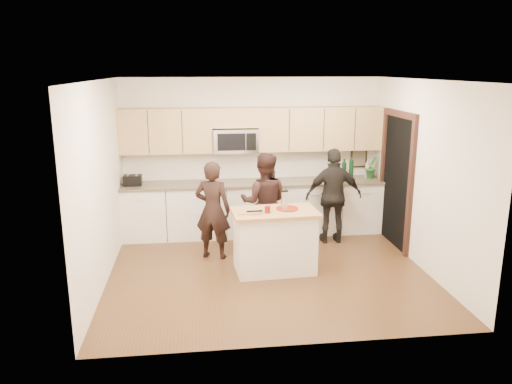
{
  "coord_description": "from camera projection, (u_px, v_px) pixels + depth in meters",
  "views": [
    {
      "loc": [
        -0.98,
        -6.65,
        2.86
      ],
      "look_at": [
        -0.13,
        0.35,
        1.1
      ],
      "focal_mm": 35.0,
      "sensor_mm": 36.0,
      "label": 1
    }
  ],
  "objects": [
    {
      "name": "woman_right",
      "position": [
        334.0,
        196.0,
        8.24
      ],
      "size": [
        0.95,
        0.43,
        1.59
      ],
      "primitive_type": "imported",
      "rotation": [
        0.0,
        0.0,
        3.1
      ],
      "color": "black",
      "rests_on": "ground"
    },
    {
      "name": "room_shell",
      "position": [
        269.0,
        153.0,
        6.79
      ],
      "size": [
        4.52,
        4.02,
        2.71
      ],
      "color": "beige",
      "rests_on": "ground"
    },
    {
      "name": "woman_left",
      "position": [
        213.0,
        210.0,
        7.56
      ],
      "size": [
        0.64,
        0.52,
        1.51
      ],
      "primitive_type": "imported",
      "rotation": [
        0.0,
        0.0,
        2.81
      ],
      "color": "black",
      "rests_on": "ground"
    },
    {
      "name": "drink_glass",
      "position": [
        267.0,
        210.0,
        6.9
      ],
      "size": [
        0.08,
        0.08,
        0.09
      ],
      "primitive_type": "cylinder",
      "color": "maroon",
      "rests_on": "island"
    },
    {
      "name": "tongs",
      "position": [
        254.0,
        211.0,
        6.9
      ],
      "size": [
        0.23,
        0.05,
        0.02
      ],
      "primitive_type": "cube",
      "rotation": [
        0.0,
        0.0,
        0.06
      ],
      "color": "black",
      "rests_on": "cutting_board"
    },
    {
      "name": "box_grater",
      "position": [
        284.0,
        199.0,
        7.06
      ],
      "size": [
        0.1,
        0.06,
        0.26
      ],
      "color": "silver",
      "rests_on": "red_plate"
    },
    {
      "name": "cutting_board",
      "position": [
        249.0,
        212.0,
        6.91
      ],
      "size": [
        0.31,
        0.2,
        0.02
      ],
      "primitive_type": "cube",
      "rotation": [
        0.0,
        0.0,
        0.06
      ],
      "color": "tan",
      "rests_on": "island"
    },
    {
      "name": "doorway",
      "position": [
        397.0,
        176.0,
        8.06
      ],
      "size": [
        0.06,
        1.25,
        2.2
      ],
      "color": "black",
      "rests_on": "ground"
    },
    {
      "name": "upper_cabinetry",
      "position": [
        255.0,
        128.0,
        8.54
      ],
      "size": [
        4.5,
        0.33,
        0.75
      ],
      "color": "tan",
      "rests_on": "ground"
    },
    {
      "name": "framed_picture",
      "position": [
        359.0,
        157.0,
        9.04
      ],
      "size": [
        0.3,
        0.03,
        0.38
      ],
      "color": "black",
      "rests_on": "ground"
    },
    {
      "name": "toaster",
      "position": [
        133.0,
        180.0,
        8.33
      ],
      "size": [
        0.3,
        0.2,
        0.18
      ],
      "color": "black",
      "rests_on": "back_cabinetry"
    },
    {
      "name": "woman_center",
      "position": [
        264.0,
        202.0,
        7.88
      ],
      "size": [
        0.87,
        0.74,
        1.58
      ],
      "primitive_type": "imported",
      "rotation": [
        0.0,
        0.0,
        2.94
      ],
      "color": "black",
      "rests_on": "ground"
    },
    {
      "name": "orchid",
      "position": [
        371.0,
        167.0,
        8.84
      ],
      "size": [
        0.29,
        0.29,
        0.41
      ],
      "primitive_type": "imported",
      "rotation": [
        0.0,
        0.0,
        0.76
      ],
      "color": "#29662E",
      "rests_on": "back_cabinetry"
    },
    {
      "name": "microwave",
      "position": [
        235.0,
        140.0,
        8.51
      ],
      "size": [
        0.76,
        0.41,
        0.4
      ],
      "color": "silver",
      "rests_on": "ground"
    },
    {
      "name": "bottle_cluster",
      "position": [
        348.0,
        169.0,
        8.74
      ],
      "size": [
        0.77,
        0.31,
        0.4
      ],
      "color": "black",
      "rests_on": "back_cabinetry"
    },
    {
      "name": "knife",
      "position": [
        256.0,
        214.0,
        6.8
      ],
      "size": [
        0.19,
        0.04,
        0.01
      ],
      "primitive_type": "cube",
      "rotation": [
        0.0,
        0.0,
        0.06
      ],
      "color": "silver",
      "rests_on": "cutting_board"
    },
    {
      "name": "floor",
      "position": [
        268.0,
        271.0,
        7.21
      ],
      "size": [
        4.5,
        4.5,
        0.0
      ],
      "primitive_type": "plane",
      "color": "#51351B",
      "rests_on": "ground"
    },
    {
      "name": "red_plate",
      "position": [
        287.0,
        209.0,
        7.1
      ],
      "size": [
        0.32,
        0.32,
        0.02
      ],
      "primitive_type": "cylinder",
      "color": "maroon",
      "rests_on": "island"
    },
    {
      "name": "island",
      "position": [
        275.0,
        241.0,
        7.13
      ],
      "size": [
        1.24,
        0.77,
        0.9
      ],
      "rotation": [
        0.0,
        0.0,
        0.06
      ],
      "color": "white",
      "rests_on": "ground"
    },
    {
      "name": "dish_towel",
      "position": [
        199.0,
        194.0,
        8.35
      ],
      "size": [
        0.34,
        0.6,
        0.48
      ],
      "color": "white",
      "rests_on": "ground"
    },
    {
      "name": "back_cabinetry",
      "position": [
        254.0,
        208.0,
        8.73
      ],
      "size": [
        4.5,
        0.66,
        0.94
      ],
      "color": "white",
      "rests_on": "ground"
    }
  ]
}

